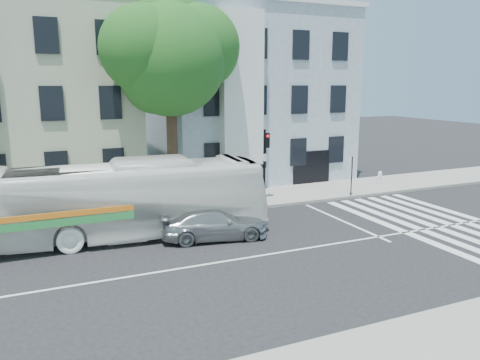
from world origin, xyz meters
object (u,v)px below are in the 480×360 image
bus (126,200)px  fire_hydrant (380,177)px  traffic_signal (265,155)px  sedan (214,224)px

bus → fire_hydrant: bus is taller
traffic_signal → sedan: bearing=-140.6°
bus → sedan: size_ratio=2.65×
sedan → fire_hydrant: 14.15m
fire_hydrant → sedan: bearing=-157.8°
sedan → traffic_signal: traffic_signal is taller
sedan → traffic_signal: 7.05m
bus → traffic_signal: 8.71m
traffic_signal → fire_hydrant: (8.32, 0.52, -1.98)m
bus → sedan: bearing=-112.7°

